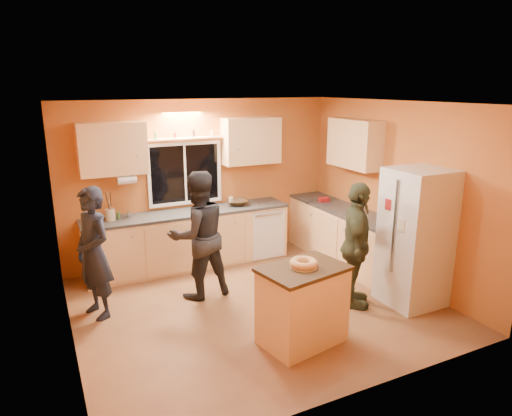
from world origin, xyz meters
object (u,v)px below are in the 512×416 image
refrigerator (415,238)px  island (302,304)px  person_center (198,235)px  person_right (356,246)px  person_left (94,253)px

refrigerator → island: (-1.82, -0.21, -0.44)m
person_center → person_right: (1.71, -1.16, -0.04)m
person_right → island: bearing=147.7°
person_left → person_right: person_left is taller
island → person_right: size_ratio=0.63×
person_center → person_right: bearing=139.9°
person_right → person_left: bearing=103.0°
refrigerator → island: refrigerator is taller
person_left → person_center: (1.33, -0.03, 0.04)m
person_left → person_center: person_center is taller
person_center → person_left: bearing=-7.2°
island → person_center: 1.79m
refrigerator → island: size_ratio=1.75×
person_right → person_center: bearing=90.2°
refrigerator → person_right: size_ratio=1.09×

